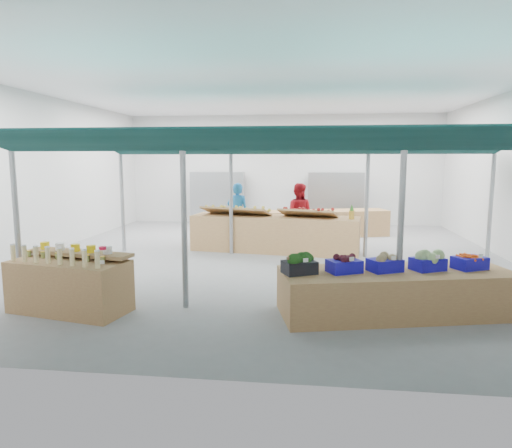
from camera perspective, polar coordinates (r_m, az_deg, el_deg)
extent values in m
plane|color=gray|center=(11.63, 1.37, -4.33)|extent=(13.00, 13.00, 0.00)
plane|color=silver|center=(11.49, 1.44, 16.59)|extent=(13.00, 13.00, 0.00)
plane|color=silver|center=(17.84, 3.42, 6.77)|extent=(12.00, 0.00, 12.00)
plane|color=silver|center=(13.35, -25.31, 5.60)|extent=(0.00, 13.00, 13.00)
cylinder|color=gray|center=(8.96, -27.78, 0.76)|extent=(0.10, 0.10, 3.00)
cylinder|color=gray|center=(12.90, -16.40, 3.31)|extent=(0.10, 0.10, 3.00)
cylinder|color=gray|center=(7.66, -8.99, 0.51)|extent=(0.10, 0.10, 3.00)
cylinder|color=gray|center=(12.03, -3.13, 3.30)|extent=(0.10, 0.10, 3.00)
cylinder|color=gray|center=(7.51, 17.66, 0.07)|extent=(0.10, 0.10, 3.00)
cylinder|color=gray|center=(11.93, 13.68, 3.05)|extent=(0.10, 0.10, 3.00)
cylinder|color=gray|center=(12.64, 27.32, 2.65)|extent=(0.10, 0.10, 3.00)
cylinder|color=gray|center=(7.32, 4.30, 10.82)|extent=(10.00, 0.06, 0.06)
cylinder|color=gray|center=(11.82, 5.33, 9.75)|extent=(10.00, 0.06, 0.06)
cube|color=#0B3130|center=(6.67, 4.04, 10.50)|extent=(9.50, 1.28, 0.30)
cube|color=#0B3130|center=(7.97, 4.52, 10.09)|extent=(9.50, 1.28, 0.30)
cube|color=#0B3130|center=(11.17, 5.22, 9.49)|extent=(9.50, 1.28, 0.30)
cube|color=#0B3130|center=(12.46, 5.41, 9.33)|extent=(9.50, 1.28, 0.30)
cube|color=#B23F33|center=(17.74, -4.81, 3.19)|extent=(2.00, 0.50, 2.00)
cube|color=#B23F33|center=(17.39, 9.89, 3.01)|extent=(2.00, 0.50, 2.00)
cube|color=#936340|center=(8.16, -22.26, -7.22)|extent=(2.06, 1.23, 0.85)
cube|color=#997247|center=(8.25, -21.24, -3.42)|extent=(1.96, 0.76, 0.06)
cube|color=#936340|center=(7.80, 17.08, -8.18)|extent=(3.89, 2.06, 0.72)
cube|color=#936340|center=(12.46, 2.35, -1.23)|extent=(4.64, 1.68, 0.97)
cube|color=#936340|center=(15.01, 7.54, 0.06)|extent=(4.79, 2.27, 0.85)
imported|color=#1A68AF|center=(13.63, -2.31, 1.36)|extent=(0.71, 0.52, 1.81)
imported|color=#AB151E|center=(13.46, 5.28, 1.24)|extent=(0.97, 0.80, 1.81)
cube|color=black|center=(7.20, 5.45, -5.41)|extent=(0.60, 0.54, 0.20)
cube|color=white|center=(6.97, 6.23, -4.52)|extent=(0.08, 0.04, 0.06)
cube|color=#150FAA|center=(7.38, 10.96, -5.19)|extent=(0.60, 0.54, 0.20)
cube|color=white|center=(7.16, 11.89, -4.31)|extent=(0.08, 0.04, 0.06)
cube|color=#150FAA|center=(7.61, 15.79, -4.96)|extent=(0.60, 0.54, 0.20)
cube|color=white|center=(7.40, 16.83, -4.09)|extent=(0.08, 0.04, 0.06)
cube|color=#150FAA|center=(7.90, 20.66, -4.69)|extent=(0.60, 0.54, 0.20)
cube|color=white|center=(7.71, 21.77, -3.84)|extent=(0.08, 0.04, 0.06)
cube|color=#150FAA|center=(8.25, 25.13, -4.41)|extent=(0.60, 0.54, 0.20)
cube|color=white|center=(8.07, 26.30, -3.59)|extent=(0.08, 0.04, 0.06)
sphere|color=brown|center=(7.02, 4.43, -4.57)|extent=(0.09, 0.09, 0.09)
sphere|color=brown|center=(7.00, 4.02, -4.28)|extent=(0.06, 0.06, 0.06)
cylinder|color=red|center=(7.64, -18.64, -2.88)|extent=(0.12, 0.12, 0.05)
cube|color=white|center=(7.63, -18.76, -4.58)|extent=(0.10, 0.01, 0.07)
cube|color=#997247|center=(12.55, -2.56, 1.63)|extent=(2.01, 1.17, 0.26)
cube|color=#997247|center=(12.11, 6.50, 1.35)|extent=(1.63, 1.06, 0.26)
cylinder|color=#8C6019|center=(12.00, 11.86, 1.12)|extent=(0.14, 0.14, 0.22)
cone|color=#26661E|center=(11.98, 11.89, 2.02)|extent=(0.12, 0.12, 0.18)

